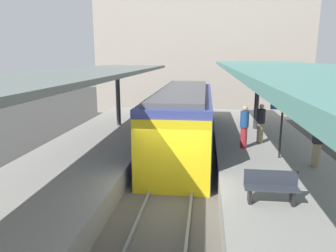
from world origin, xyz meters
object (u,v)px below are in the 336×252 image
Objects in this scene: platform_bench at (271,186)px; passenger_far_end at (317,143)px; commuter_train at (183,120)px; passenger_near_bench at (244,126)px; passenger_mid_platform at (261,123)px; platform_sign at (282,116)px.

platform_bench is 3.77m from passenger_far_end.
commuter_train is 6.45m from passenger_far_end.
passenger_mid_platform is at bearing 48.65° from passenger_near_bench.
platform_bench is 5.17m from passenger_near_bench.
commuter_train reaches higher than passenger_mid_platform.
platform_bench is (2.88, -7.13, -0.26)m from commuter_train.
passenger_far_end is (2.14, 3.08, 0.39)m from platform_bench.
platform_sign reaches higher than platform_bench.
platform_sign is 2.30m from passenger_mid_platform.
platform_sign reaches higher than passenger_mid_platform.
platform_sign is at bearing -38.83° from commuter_train.
passenger_far_end reaches higher than platform_bench.
passenger_mid_platform is at bearing -16.16° from commuter_train.
passenger_near_bench reaches higher than passenger_far_end.
platform_sign reaches higher than passenger_far_end.
passenger_mid_platform is (3.58, -1.04, 0.19)m from commuter_train.
passenger_mid_platform is at bearing 115.55° from passenger_far_end.
platform_sign is at bearing 140.70° from passenger_far_end.
passenger_mid_platform is (0.70, 6.09, 0.45)m from platform_bench.
platform_bench is 0.77× the size of passenger_near_bench.
passenger_near_bench is at bearing 91.51° from platform_bench.
commuter_train is 5.17m from platform_sign.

